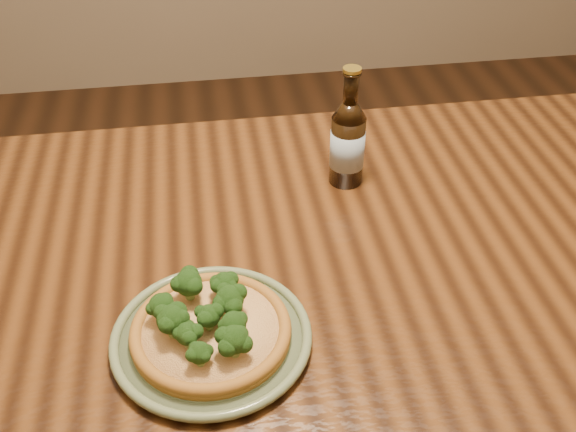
{
  "coord_description": "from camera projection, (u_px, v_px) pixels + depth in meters",
  "views": [
    {
      "loc": [
        -0.26,
        -0.7,
        1.47
      ],
      "look_at": [
        -0.13,
        0.12,
        0.82
      ],
      "focal_mm": 42.0,
      "sensor_mm": 36.0,
      "label": 1
    }
  ],
  "objects": [
    {
      "name": "beer_bottle",
      "position": [
        348.0,
        142.0,
        1.19
      ],
      "size": [
        0.06,
        0.06,
        0.23
      ],
      "rotation": [
        0.0,
        0.0,
        0.02
      ],
      "color": "black",
      "rests_on": "table"
    },
    {
      "name": "pizza",
      "position": [
        209.0,
        327.0,
        0.92
      ],
      "size": [
        0.22,
        0.22,
        0.07
      ],
      "rotation": [
        0.0,
        0.0,
        0.15
      ],
      "color": "#9D6623",
      "rests_on": "plate"
    },
    {
      "name": "table",
      "position": [
        365.0,
        290.0,
        1.15
      ],
      "size": [
        1.6,
        0.9,
        0.75
      ],
      "color": "#4A2810",
      "rests_on": "ground"
    },
    {
      "name": "plate",
      "position": [
        212.0,
        337.0,
        0.93
      ],
      "size": [
        0.28,
        0.28,
        0.02
      ],
      "rotation": [
        0.0,
        0.0,
        0.28
      ],
      "color": "#667450",
      "rests_on": "table"
    }
  ]
}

